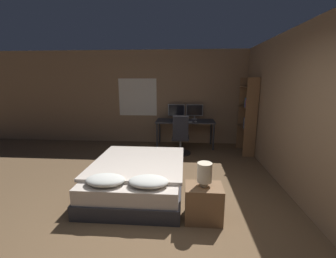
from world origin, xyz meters
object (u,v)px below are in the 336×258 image
computer_mouse (196,122)px  office_chair (181,140)px  nightstand (203,203)px  monitor_left (176,111)px  bookshelf (248,113)px  bedside_lamp (205,173)px  monitor_right (195,111)px  keyboard (185,122)px  bed (138,177)px  desk (185,123)px

computer_mouse → office_chair: office_chair is taller
nightstand → computer_mouse: bearing=89.6°
monitor_left → bookshelf: (1.83, -0.75, 0.05)m
bedside_lamp → bookshelf: bearing=66.0°
nightstand → monitor_right: size_ratio=1.04×
bedside_lamp → keyboard: bedside_lamp is taller
keyboard → bookshelf: 1.61m
monitor_left → computer_mouse: monitor_left is taller
bed → bedside_lamp: bearing=-35.7°
desk → bookshelf: bearing=-17.7°
keyboard → bookshelf: (1.56, -0.26, 0.29)m
bedside_lamp → bed: bearing=144.3°
keyboard → office_chair: bearing=-103.5°
monitor_left → desk: bearing=-43.0°
nightstand → keyboard: bearing=94.6°
computer_mouse → bedside_lamp: bearing=-90.4°
bedside_lamp → computer_mouse: (0.02, 3.19, 0.08)m
bed → computer_mouse: size_ratio=27.79×
bedside_lamp → computer_mouse: bearing=89.6°
monitor_left → monitor_right: (0.53, 0.00, 0.00)m
monitor_right → monitor_left: bearing=180.0°
desk → office_chair: bearing=-99.0°
bedside_lamp → bookshelf: 3.24m
bed → monitor_left: size_ratio=4.10×
nightstand → desk: bearing=94.2°
desk → computer_mouse: computer_mouse is taller
bedside_lamp → bookshelf: (1.31, 2.94, 0.37)m
nightstand → monitor_left: size_ratio=1.04×
nightstand → computer_mouse: size_ratio=7.07×
monitor_right → bookshelf: 1.50m
desk → monitor_left: size_ratio=3.42×
office_chair → bedside_lamp: bearing=-82.3°
bedside_lamp → monitor_left: size_ratio=0.68×
nightstand → monitor_left: (-0.52, 3.68, 0.75)m
bookshelf → monitor_left: bearing=157.8°
nightstand → bookshelf: bearing=66.0°
office_chair → monitor_right: bearing=68.5°
computer_mouse → bookshelf: bookshelf is taller
bed → keyboard: keyboard is taller
desk → monitor_right: 0.49m
bookshelf → monitor_right: bearing=150.2°
nightstand → office_chair: 2.75m
desk → bookshelf: bookshelf is taller
monitor_left → computer_mouse: size_ratio=6.77×
nightstand → computer_mouse: computer_mouse is taller
monitor_left → monitor_right: 0.53m
bedside_lamp → desk: bedside_lamp is taller
monitor_right → bed: bearing=-110.0°
monitor_left → keyboard: (0.26, -0.49, -0.24)m
keyboard → bookshelf: bookshelf is taller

